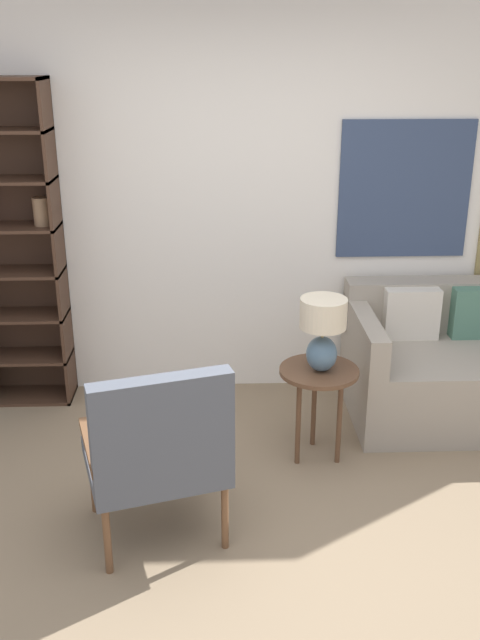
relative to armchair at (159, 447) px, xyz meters
name	(u,v)px	position (x,y,z in m)	size (l,w,h in m)	color
ground_plane	(250,575)	(0.42, -0.25, -0.54)	(14.00, 14.00, 0.00)	#847056
wall_back	(246,197)	(0.49, 1.78, 0.81)	(6.40, 0.08, 2.70)	white
armchair	(159,447)	(0.00, 0.00, 0.00)	(0.78, 0.73, 0.95)	brown
side_table	(319,381)	(0.86, 0.76, -0.05)	(0.46, 0.46, 0.57)	brown
table_lamp	(323,328)	(0.87, 0.75, 0.29)	(0.26, 0.26, 0.43)	slate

